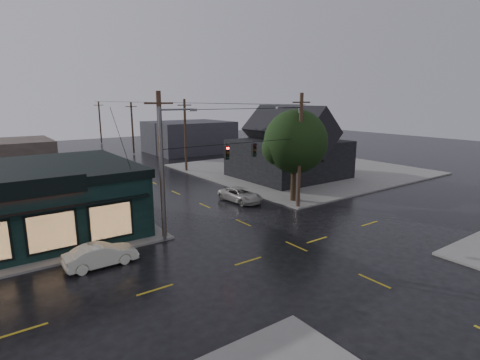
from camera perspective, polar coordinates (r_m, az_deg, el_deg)
ground_plane at (r=25.61m, az=8.55°, el=-9.96°), size 160.00×160.00×0.00m
sidewalk_ne at (r=52.89m, az=9.07°, el=1.68°), size 28.00×28.00×0.15m
pizza_shop at (r=30.67m, az=-31.45°, el=-2.91°), size 16.30×12.34×4.90m
ne_building at (r=46.68m, az=7.45°, el=5.79°), size 12.60×11.60×8.75m
corner_tree at (r=35.22m, az=8.48°, el=5.77°), size 5.95×5.95×8.60m
utility_pole_nw at (r=27.25m, az=-11.39°, el=-8.69°), size 2.00×0.32×10.15m
utility_pole_ne at (r=34.31m, az=8.81°, el=-4.20°), size 2.00×0.32×10.15m
utility_pole_far_a at (r=51.42m, az=-8.16°, el=1.32°), size 2.00×0.32×9.65m
utility_pole_far_b at (r=69.56m, az=-15.85°, el=3.81°), size 2.00×0.32×9.15m
utility_pole_far_c at (r=88.50m, az=-20.33°, el=5.22°), size 2.00×0.32×9.15m
span_signal_assembly at (r=29.05m, az=0.08°, el=4.48°), size 13.00×0.48×1.23m
streetlight_nw at (r=26.54m, az=-11.35°, el=-9.27°), size 5.40×0.30×9.15m
streetlight_ne at (r=35.12m, az=8.60°, el=-3.80°), size 5.40×0.30×9.15m
bg_building_west at (r=57.40m, az=-32.67°, el=2.86°), size 12.00×10.00×4.40m
bg_building_east at (r=70.31m, az=-7.81°, el=6.54°), size 14.00×12.00×5.60m
sedan_cream at (r=23.78m, az=-20.42°, el=-10.66°), size 4.12×1.48×1.35m
suv_silver at (r=35.74m, az=0.06°, el=-2.28°), size 2.65×4.96×1.32m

